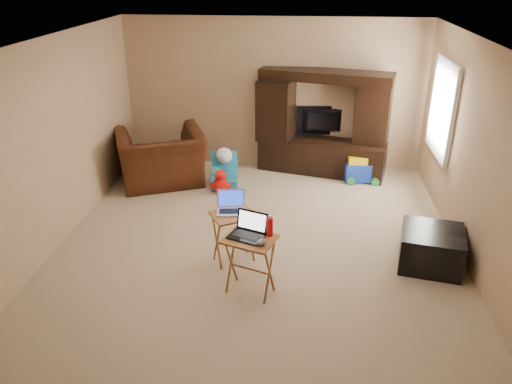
# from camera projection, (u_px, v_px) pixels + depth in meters

# --- Properties ---
(floor) EXTENTS (5.50, 5.50, 0.00)m
(floor) POSITION_uv_depth(u_px,v_px,m) (258.00, 242.00, 6.41)
(floor) COLOR tan
(floor) RESTS_ON ground
(ceiling) EXTENTS (5.50, 5.50, 0.00)m
(ceiling) POSITION_uv_depth(u_px,v_px,m) (258.00, 41.00, 5.36)
(ceiling) COLOR silver
(ceiling) RESTS_ON ground
(wall_back) EXTENTS (5.00, 0.00, 5.00)m
(wall_back) POSITION_uv_depth(u_px,v_px,m) (274.00, 94.00, 8.37)
(wall_back) COLOR tan
(wall_back) RESTS_ON ground
(wall_front) EXTENTS (5.00, 0.00, 5.00)m
(wall_front) POSITION_uv_depth(u_px,v_px,m) (219.00, 288.00, 3.40)
(wall_front) COLOR tan
(wall_front) RESTS_ON ground
(wall_left) EXTENTS (0.00, 5.50, 5.50)m
(wall_left) POSITION_uv_depth(u_px,v_px,m) (55.00, 143.00, 6.11)
(wall_left) COLOR tan
(wall_left) RESTS_ON ground
(wall_right) EXTENTS (0.00, 5.50, 5.50)m
(wall_right) POSITION_uv_depth(u_px,v_px,m) (477.00, 158.00, 5.66)
(wall_right) COLOR tan
(wall_right) RESTS_ON ground
(window_pane) EXTENTS (0.00, 1.20, 1.20)m
(window_pane) POSITION_uv_depth(u_px,v_px,m) (444.00, 109.00, 7.00)
(window_pane) COLOR white
(window_pane) RESTS_ON ground
(window_frame) EXTENTS (0.06, 1.14, 1.34)m
(window_frame) POSITION_uv_depth(u_px,v_px,m) (442.00, 109.00, 7.00)
(window_frame) COLOR white
(window_frame) RESTS_ON ground
(entertainment_center) EXTENTS (2.17, 1.01, 1.72)m
(entertainment_center) POSITION_uv_depth(u_px,v_px,m) (323.00, 123.00, 8.19)
(entertainment_center) COLOR black
(entertainment_center) RESTS_ON floor
(television) EXTENTS (0.88, 0.23, 0.50)m
(television) POSITION_uv_depth(u_px,v_px,m) (323.00, 122.00, 8.39)
(television) COLOR black
(television) RESTS_ON entertainment_center
(recliner) EXTENTS (1.66, 1.57, 0.86)m
(recliner) POSITION_uv_depth(u_px,v_px,m) (161.00, 158.00, 7.96)
(recliner) COLOR #411A0D
(recliner) RESTS_ON floor
(child_rocker) EXTENTS (0.49, 0.54, 0.54)m
(child_rocker) POSITION_uv_depth(u_px,v_px,m) (223.00, 171.00, 7.88)
(child_rocker) COLOR #1A7290
(child_rocker) RESTS_ON floor
(plush_toy) EXTENTS (0.34, 0.28, 0.38)m
(plush_toy) POSITION_uv_depth(u_px,v_px,m) (221.00, 181.00, 7.72)
(plush_toy) COLOR red
(plush_toy) RESTS_ON floor
(push_toy) EXTENTS (0.64, 0.49, 0.45)m
(push_toy) POSITION_uv_depth(u_px,v_px,m) (363.00, 168.00, 8.10)
(push_toy) COLOR #1632B4
(push_toy) RESTS_ON floor
(ottoman) EXTENTS (0.82, 0.82, 0.45)m
(ottoman) POSITION_uv_depth(u_px,v_px,m) (431.00, 248.00, 5.84)
(ottoman) COLOR black
(ottoman) RESTS_ON floor
(tray_table_left) EXTENTS (0.61, 0.58, 0.63)m
(tray_table_left) POSITION_uv_depth(u_px,v_px,m) (234.00, 238.00, 5.89)
(tray_table_left) COLOR #A56028
(tray_table_left) RESTS_ON floor
(tray_table_right) EXTENTS (0.62, 0.56, 0.67)m
(tray_table_right) POSITION_uv_depth(u_px,v_px,m) (250.00, 266.00, 5.31)
(tray_table_right) COLOR #945223
(tray_table_right) RESTS_ON floor
(laptop_left) EXTENTS (0.36, 0.31, 0.24)m
(laptop_left) POSITION_uv_depth(u_px,v_px,m) (231.00, 203.00, 5.74)
(laptop_left) COLOR #AFB0B4
(laptop_left) RESTS_ON tray_table_left
(laptop_right) EXTENTS (0.43, 0.39, 0.24)m
(laptop_right) POSITION_uv_depth(u_px,v_px,m) (246.00, 227.00, 5.14)
(laptop_right) COLOR black
(laptop_right) RESTS_ON tray_table_right
(mouse_left) EXTENTS (0.12, 0.15, 0.05)m
(mouse_left) POSITION_uv_depth(u_px,v_px,m) (249.00, 215.00, 5.66)
(mouse_left) COLOR white
(mouse_left) RESTS_ON tray_table_left
(mouse_right) EXTENTS (0.13, 0.16, 0.06)m
(mouse_right) POSITION_uv_depth(u_px,v_px,m) (261.00, 242.00, 5.04)
(mouse_right) COLOR #404045
(mouse_right) RESTS_ON tray_table_right
(water_bottle) EXTENTS (0.07, 0.07, 0.21)m
(water_bottle) POSITION_uv_depth(u_px,v_px,m) (270.00, 227.00, 5.18)
(water_bottle) COLOR red
(water_bottle) RESTS_ON tray_table_right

